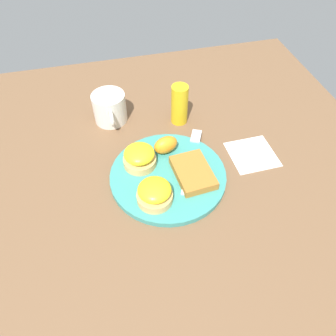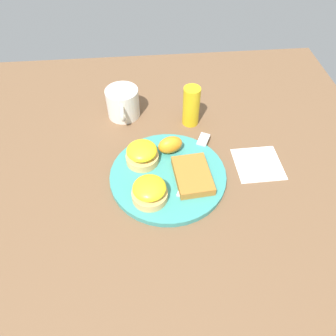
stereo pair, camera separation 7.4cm
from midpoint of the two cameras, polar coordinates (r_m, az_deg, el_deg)
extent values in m
plane|color=brown|center=(0.76, 2.76, -1.85)|extent=(1.10, 1.10, 0.00)
cylinder|color=teal|center=(0.76, 2.78, -1.51)|extent=(0.27, 0.27, 0.01)
cylinder|color=tan|center=(0.77, -1.77, 1.59)|extent=(0.08, 0.08, 0.02)
ellipsoid|color=yellow|center=(0.75, -1.81, 2.90)|extent=(0.07, 0.07, 0.03)
cylinder|color=tan|center=(0.70, -0.18, -4.92)|extent=(0.08, 0.08, 0.02)
ellipsoid|color=yellow|center=(0.68, -0.18, -3.66)|extent=(0.07, 0.07, 0.03)
cube|color=#A86A27|center=(0.74, 7.15, -1.44)|extent=(0.12, 0.09, 0.02)
ellipsoid|color=orange|center=(0.78, 3.09, 3.89)|extent=(0.05, 0.07, 0.04)
cube|color=silver|center=(0.74, 6.10, -1.84)|extent=(0.11, 0.06, 0.00)
cube|color=silver|center=(0.83, 8.71, 4.81)|extent=(0.05, 0.04, 0.00)
cylinder|color=silver|center=(0.90, -5.53, 11.13)|extent=(0.09, 0.09, 0.08)
torus|color=silver|center=(0.86, -5.46, 9.34)|extent=(0.04, 0.01, 0.04)
cube|color=white|center=(0.83, 17.90, 0.57)|extent=(0.11, 0.11, 0.00)
cylinder|color=gold|center=(0.87, 6.53, 10.54)|extent=(0.04, 0.04, 0.11)
camera|label=1|loc=(0.04, -87.13, 3.25)|focal=35.00mm
camera|label=2|loc=(0.04, 92.87, -3.25)|focal=35.00mm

